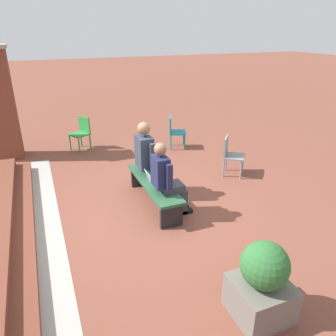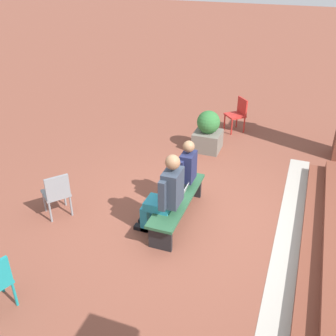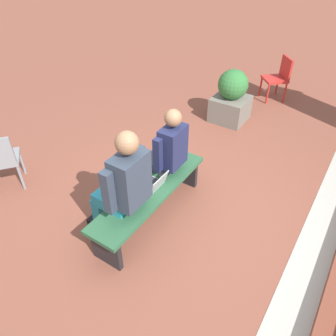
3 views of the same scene
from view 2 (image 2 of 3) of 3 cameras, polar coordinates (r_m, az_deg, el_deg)
The scene contains 10 objects.
ground_plane at distance 6.90m, azimuth 3.31°, elevation -7.02°, with size 60.00×60.00×0.00m, color brown.
concrete_strip at distance 6.60m, azimuth 16.88°, elevation -10.43°, with size 5.91×0.40×0.01m, color #A8A399.
brick_steps at distance 6.56m, azimuth 21.85°, elevation -10.39°, with size 5.11×0.60×0.30m.
bench at distance 6.62m, azimuth 1.38°, elevation -5.00°, with size 1.80×0.44×0.45m.
person_student at distance 6.80m, azimuth 2.08°, elevation -0.54°, with size 0.52×0.66×1.31m.
person_adult at distance 6.13m, azimuth -0.35°, elevation -3.63°, with size 0.60×0.76×1.44m.
laptop at distance 6.57m, azimuth 1.62°, elevation -3.78°, with size 0.32×0.29×0.21m.
plastic_chair_mid_courtyard at distance 6.90m, azimuth -15.84°, elevation -3.40°, with size 0.59×0.59×0.84m.
plastic_chair_far_left at distance 10.07m, azimuth 10.11°, elevation 7.92°, with size 0.59×0.59×0.84m.
planter at distance 8.97m, azimuth 5.82°, elevation 5.20°, with size 0.60×0.60×0.94m.
Camera 2 is at (5.34, 1.55, 4.10)m, focal length 42.00 mm.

